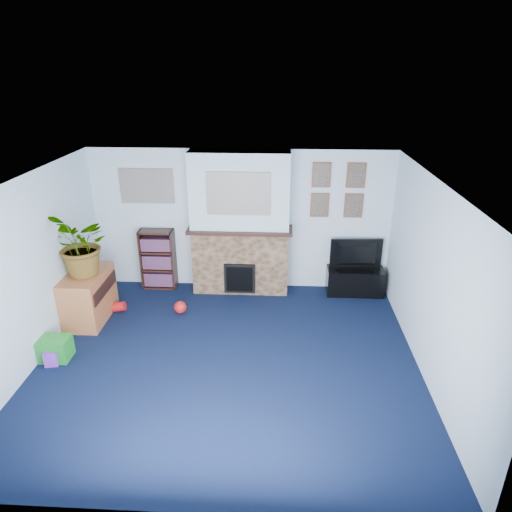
# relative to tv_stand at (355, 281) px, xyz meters

# --- Properties ---
(floor) EXTENTS (5.00, 4.50, 0.01)m
(floor) POSITION_rel_tv_stand_xyz_m (-1.95, -2.03, -0.22)
(floor) COLOR black
(floor) RESTS_ON ground
(ceiling) EXTENTS (5.00, 4.50, 0.01)m
(ceiling) POSITION_rel_tv_stand_xyz_m (-1.95, -2.03, 2.17)
(ceiling) COLOR white
(ceiling) RESTS_ON wall_back
(wall_back) EXTENTS (5.00, 0.04, 2.40)m
(wall_back) POSITION_rel_tv_stand_xyz_m (-1.95, 0.22, 0.97)
(wall_back) COLOR silver
(wall_back) RESTS_ON ground
(wall_front) EXTENTS (5.00, 0.04, 2.40)m
(wall_front) POSITION_rel_tv_stand_xyz_m (-1.95, -4.28, 0.97)
(wall_front) COLOR silver
(wall_front) RESTS_ON ground
(wall_left) EXTENTS (0.04, 4.50, 2.40)m
(wall_left) POSITION_rel_tv_stand_xyz_m (-4.45, -2.03, 0.97)
(wall_left) COLOR silver
(wall_left) RESTS_ON ground
(wall_right) EXTENTS (0.04, 4.50, 2.40)m
(wall_right) POSITION_rel_tv_stand_xyz_m (0.55, -2.03, 0.97)
(wall_right) COLOR silver
(wall_right) RESTS_ON ground
(chimney_breast) EXTENTS (1.72, 0.50, 2.40)m
(chimney_breast) POSITION_rel_tv_stand_xyz_m (-1.95, 0.02, 0.96)
(chimney_breast) COLOR brown
(chimney_breast) RESTS_ON ground
(collage_main) EXTENTS (1.00, 0.03, 0.68)m
(collage_main) POSITION_rel_tv_stand_xyz_m (-1.95, -0.19, 1.56)
(collage_main) COLOR gray
(collage_main) RESTS_ON chimney_breast
(collage_left) EXTENTS (0.90, 0.03, 0.58)m
(collage_left) POSITION_rel_tv_stand_xyz_m (-3.50, 0.21, 1.55)
(collage_left) COLOR gray
(collage_left) RESTS_ON wall_back
(portrait_tl) EXTENTS (0.30, 0.03, 0.40)m
(portrait_tl) POSITION_rel_tv_stand_xyz_m (-0.65, 0.20, 1.77)
(portrait_tl) COLOR brown
(portrait_tl) RESTS_ON wall_back
(portrait_tr) EXTENTS (0.30, 0.03, 0.40)m
(portrait_tr) POSITION_rel_tv_stand_xyz_m (-0.10, 0.20, 1.77)
(portrait_tr) COLOR brown
(portrait_tr) RESTS_ON wall_back
(portrait_bl) EXTENTS (0.30, 0.03, 0.40)m
(portrait_bl) POSITION_rel_tv_stand_xyz_m (-0.65, 0.20, 1.27)
(portrait_bl) COLOR brown
(portrait_bl) RESTS_ON wall_back
(portrait_br) EXTENTS (0.30, 0.03, 0.40)m
(portrait_br) POSITION_rel_tv_stand_xyz_m (-0.10, 0.20, 1.27)
(portrait_br) COLOR brown
(portrait_br) RESTS_ON wall_back
(tv_stand) EXTENTS (0.95, 0.40, 0.45)m
(tv_stand) POSITION_rel_tv_stand_xyz_m (0.00, 0.00, 0.00)
(tv_stand) COLOR black
(tv_stand) RESTS_ON ground
(television) EXTENTS (0.88, 0.17, 0.50)m
(television) POSITION_rel_tv_stand_xyz_m (0.00, 0.02, 0.48)
(television) COLOR black
(television) RESTS_ON tv_stand
(bookshelf) EXTENTS (0.58, 0.28, 1.05)m
(bookshelf) POSITION_rel_tv_stand_xyz_m (-3.38, 0.08, 0.28)
(bookshelf) COLOR black
(bookshelf) RESTS_ON ground
(sideboard) EXTENTS (0.54, 0.98, 0.76)m
(sideboard) POSITION_rel_tv_stand_xyz_m (-4.19, -1.06, 0.12)
(sideboard) COLOR #AE6237
(sideboard) RESTS_ON ground
(potted_plant) EXTENTS (1.13, 1.15, 0.97)m
(potted_plant) POSITION_rel_tv_stand_xyz_m (-4.14, -1.11, 1.02)
(potted_plant) COLOR #26661E
(potted_plant) RESTS_ON sideboard
(mantel_clock) EXTENTS (0.09, 0.06, 0.13)m
(mantel_clock) POSITION_rel_tv_stand_xyz_m (-2.05, -0.03, 1.00)
(mantel_clock) COLOR gold
(mantel_clock) RESTS_ON chimney_breast
(mantel_candle) EXTENTS (0.05, 0.05, 0.17)m
(mantel_candle) POSITION_rel_tv_stand_xyz_m (-1.60, -0.03, 1.01)
(mantel_candle) COLOR #B2BFC6
(mantel_candle) RESTS_ON chimney_breast
(mantel_teddy) EXTENTS (0.13, 0.13, 0.13)m
(mantel_teddy) POSITION_rel_tv_stand_xyz_m (-2.55, -0.03, 0.99)
(mantel_teddy) COLOR gray
(mantel_teddy) RESTS_ON chimney_breast
(mantel_can) EXTENTS (0.05, 0.05, 0.11)m
(mantel_can) POSITION_rel_tv_stand_xyz_m (-1.26, -0.03, 0.99)
(mantel_can) COLOR purple
(mantel_can) RESTS_ON chimney_breast
(green_crate) EXTENTS (0.38, 0.31, 0.30)m
(green_crate) POSITION_rel_tv_stand_xyz_m (-4.25, -2.10, -0.08)
(green_crate) COLOR #198C26
(green_crate) RESTS_ON ground
(toy_ball) EXTENTS (0.20, 0.20, 0.20)m
(toy_ball) POSITION_rel_tv_stand_xyz_m (-2.84, -0.83, -0.13)
(toy_ball) COLOR red
(toy_ball) RESTS_ON ground
(toy_block) EXTENTS (0.20, 0.20, 0.21)m
(toy_block) POSITION_rel_tv_stand_xyz_m (-4.25, -2.23, -0.11)
(toy_block) COLOR purple
(toy_block) RESTS_ON ground
(toy_tube) EXTENTS (0.34, 0.15, 0.19)m
(toy_tube) POSITION_rel_tv_stand_xyz_m (-3.89, -0.83, -0.15)
(toy_tube) COLOR red
(toy_tube) RESTS_ON ground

